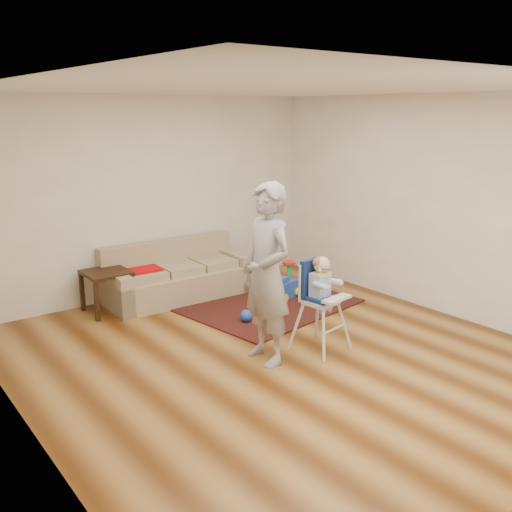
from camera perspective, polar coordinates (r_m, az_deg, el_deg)
ground at (r=6.07m, az=2.32°, el=-9.94°), size 5.50×5.50×0.00m
room_envelope at (r=5.97m, az=-0.73°, el=8.40°), size 5.04×5.52×2.72m
sofa at (r=7.79m, az=-7.81°, el=-1.52°), size 1.98×0.86×0.76m
side_table at (r=7.47m, az=-14.64°, el=-3.45°), size 0.54×0.54×0.54m
area_rug at (r=7.51m, az=1.44°, el=-4.96°), size 2.30×1.86×0.02m
ride_on_toy at (r=7.76m, az=2.69°, el=-2.43°), size 0.50×0.41×0.48m
toy_ball at (r=6.91m, az=-0.99°, el=-6.00°), size 0.15×0.15×0.15m
high_chair at (r=6.10m, az=6.49°, el=-4.88°), size 0.55×0.55×1.03m
adult at (r=5.66m, az=1.09°, el=-1.84°), size 0.47×0.69×1.84m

